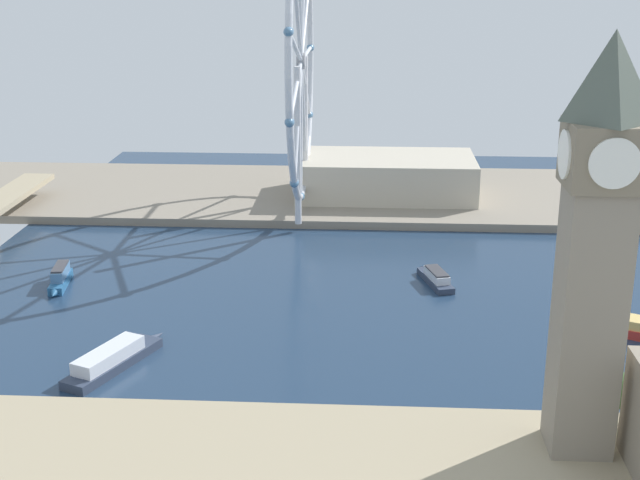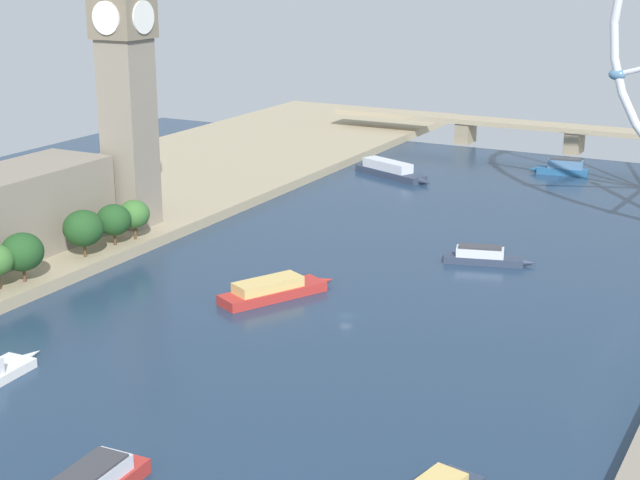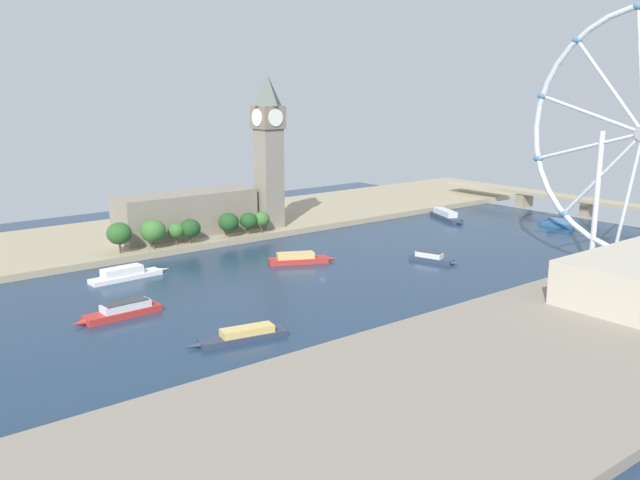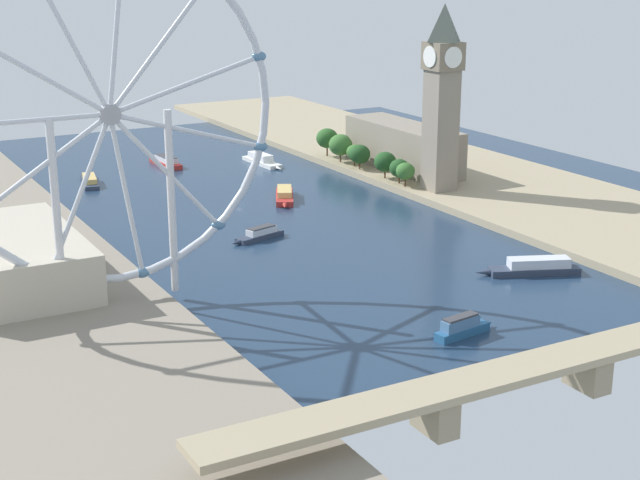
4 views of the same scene
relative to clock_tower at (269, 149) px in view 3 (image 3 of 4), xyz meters
name	(u,v)px [view 3 (image 3 of 4)]	position (x,y,z in m)	size (l,w,h in m)	color
ground_plane	(323,274)	(83.25, -30.26, -44.99)	(398.58, 398.58, 0.00)	#1E334C
riverbank_left	(193,228)	(-31.04, -30.26, -43.49)	(90.00, 520.00, 3.00)	tan
riverbank_right	(562,349)	(197.54, -30.26, -43.49)	(90.00, 520.00, 3.00)	gray
clock_tower	(269,149)	(0.00, 0.00, 0.00)	(14.60, 14.60, 80.56)	gray
parliament_block	(186,214)	(-10.65, -44.22, -31.14)	(22.00, 72.45, 21.69)	gray
tree_row_embankment	(187,227)	(8.21, -53.83, -33.95)	(12.92, 85.73, 14.42)	#513823
river_bridge	(589,203)	(83.25, 177.12, -36.57)	(210.58, 12.45, 10.78)	tan
tour_boat_0	(243,335)	(128.71, -98.87, -43.30)	(11.82, 33.10, 4.11)	#2D384C
tour_boat_1	(122,311)	(83.52, -119.54, -42.81)	(8.25, 31.32, 5.31)	#B22D28
tour_boat_2	(299,259)	(62.68, -27.53, -42.98)	(18.41, 29.88, 4.83)	#B22D28
tour_boat_3	(431,258)	(98.14, 21.03, -43.11)	(23.98, 10.54, 4.67)	#2D384C
tour_boat_4	(558,222)	(89.33, 134.90, -42.44)	(21.55, 6.73, 6.17)	#235684
tour_boat_5	(125,274)	(38.99, -99.26, -42.87)	(8.68, 35.52, 5.29)	white
tour_boat_6	(446,215)	(35.00, 103.10, -42.65)	(34.73, 18.35, 5.53)	#2D384C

